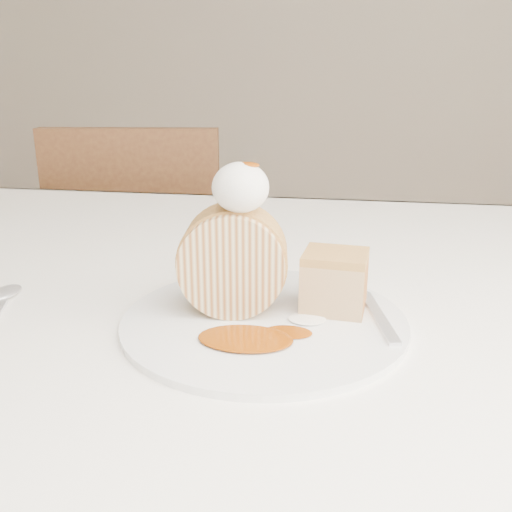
# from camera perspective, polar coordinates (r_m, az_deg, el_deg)

# --- Properties ---
(table) EXTENTS (1.40, 0.90, 0.75)m
(table) POSITION_cam_1_polar(r_m,az_deg,el_deg) (0.77, -1.11, -7.83)
(table) COLOR white
(table) RESTS_ON ground
(chair_far) EXTENTS (0.46, 0.46, 0.87)m
(chair_far) POSITION_cam_1_polar(r_m,az_deg,el_deg) (1.52, -10.92, -1.30)
(chair_far) COLOR brown
(chair_far) RESTS_ON ground
(plate) EXTENTS (0.32, 0.32, 0.01)m
(plate) POSITION_cam_1_polar(r_m,az_deg,el_deg) (0.59, 0.81, -6.50)
(plate) COLOR white
(plate) RESTS_ON table
(roulade_slice) EXTENTS (0.11, 0.07, 0.11)m
(roulade_slice) POSITION_cam_1_polar(r_m,az_deg,el_deg) (0.59, -2.35, -0.50)
(roulade_slice) COLOR beige
(roulade_slice) RESTS_ON plate
(cake_chunk) EXTENTS (0.07, 0.07, 0.05)m
(cake_chunk) POSITION_cam_1_polar(r_m,az_deg,el_deg) (0.60, 7.84, -2.86)
(cake_chunk) COLOR tan
(cake_chunk) RESTS_ON plate
(whipped_cream) EXTENTS (0.06, 0.06, 0.05)m
(whipped_cream) POSITION_cam_1_polar(r_m,az_deg,el_deg) (0.56, -1.56, 6.87)
(whipped_cream) COLOR white
(whipped_cream) RESTS_ON roulade_slice
(caramel_drizzle) EXTENTS (0.03, 0.02, 0.01)m
(caramel_drizzle) POSITION_cam_1_polar(r_m,az_deg,el_deg) (0.55, -1.08, 9.72)
(caramel_drizzle) COLOR #803505
(caramel_drizzle) RESTS_ON whipped_cream
(caramel_pool) EXTENTS (0.10, 0.07, 0.00)m
(caramel_pool) POSITION_cam_1_polar(r_m,az_deg,el_deg) (0.54, -1.07, -8.23)
(caramel_pool) COLOR #803505
(caramel_pool) RESTS_ON plate
(fork) EXTENTS (0.06, 0.17, 0.00)m
(fork) POSITION_cam_1_polar(r_m,az_deg,el_deg) (0.60, 12.17, -5.94)
(fork) COLOR silver
(fork) RESTS_ON plate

